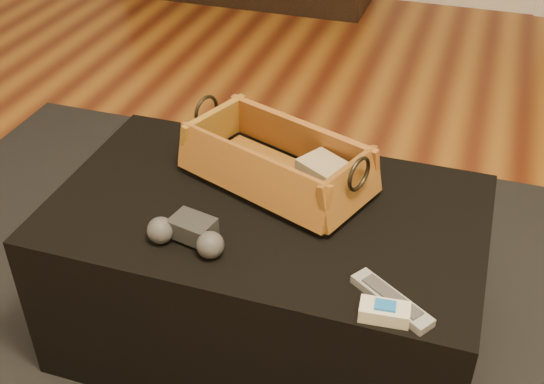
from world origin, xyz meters
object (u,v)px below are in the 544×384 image
(ottoman, at_px, (267,275))
(wicker_basket, at_px, (277,164))
(game_controller, at_px, (188,234))
(silver_remote, at_px, (392,300))
(cream_gadget, at_px, (384,312))
(tv_remote, at_px, (265,172))

(ottoman, height_order, wicker_basket, wicker_basket)
(ottoman, bearing_deg, wicker_basket, 94.51)
(game_controller, height_order, silver_remote, game_controller)
(wicker_basket, bearing_deg, game_controller, -110.64)
(cream_gadget, bearing_deg, tv_remote, 134.83)
(cream_gadget, bearing_deg, ottoman, 140.67)
(wicker_basket, height_order, silver_remote, wicker_basket)
(tv_remote, distance_m, cream_gadget, 0.51)
(wicker_basket, relative_size, game_controller, 2.74)
(wicker_basket, bearing_deg, tv_remote, -163.90)
(tv_remote, bearing_deg, cream_gadget, -30.40)
(ottoman, bearing_deg, silver_remote, -34.11)
(wicker_basket, bearing_deg, silver_remote, -44.09)
(game_controller, xyz_separation_m, silver_remote, (0.44, -0.04, -0.02))
(game_controller, bearing_deg, cream_gadget, -10.90)
(tv_remote, relative_size, silver_remote, 1.35)
(silver_remote, bearing_deg, wicker_basket, 135.91)
(ottoman, relative_size, cream_gadget, 10.17)
(ottoman, xyz_separation_m, silver_remote, (0.33, -0.22, 0.22))
(ottoman, height_order, silver_remote, silver_remote)
(wicker_basket, xyz_separation_m, cream_gadget, (0.33, -0.37, -0.04))
(tv_remote, height_order, silver_remote, tv_remote)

